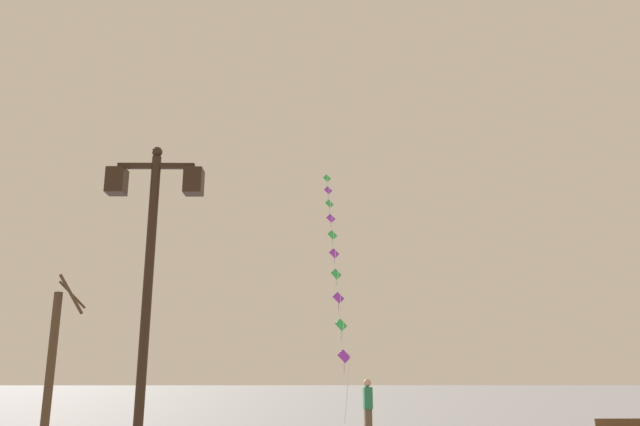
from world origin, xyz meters
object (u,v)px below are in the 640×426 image
Objects in this scene: bare_tree at (52,359)px; twin_lantern_lamp_post at (150,251)px; kite_train at (334,254)px; kite_flyer at (368,408)px.

twin_lantern_lamp_post is at bearing -60.55° from bare_tree.
bare_tree is at bearing -126.36° from kite_train.
bare_tree is at bearing 119.45° from twin_lantern_lamp_post.
kite_train is (3.40, 19.32, 3.65)m from twin_lantern_lamp_post.
bare_tree is (-4.70, 8.32, -1.38)m from twin_lantern_lamp_post.
kite_train reaches higher than kite_flyer.
twin_lantern_lamp_post is at bearing -99.97° from kite_train.
kite_flyer is 8.89m from bare_tree.
twin_lantern_lamp_post reaches higher than bare_tree.
bare_tree reaches higher than kite_flyer.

